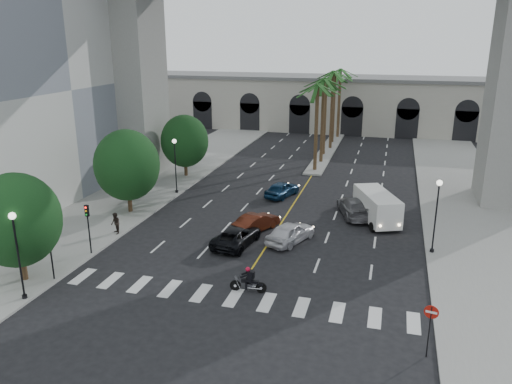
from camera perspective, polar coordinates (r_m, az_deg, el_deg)
name	(u,v)px	position (r m, az deg, el deg)	size (l,w,h in m)	color
ground	(241,286)	(30.77, -1.72, -10.66)	(140.00, 140.00, 0.00)	black
sidewalk_left	(138,193)	(49.16, -13.34, -0.13)	(8.00, 100.00, 0.15)	gray
sidewalk_right	(474,223)	(43.91, 23.62, -3.28)	(8.00, 100.00, 0.15)	gray
median	(327,151)	(66.01, 8.10, 4.62)	(2.00, 24.00, 0.20)	gray
pier_building	(343,103)	(81.96, 9.86, 9.95)	(71.00, 10.50, 8.50)	#BAB5A7
palm_a	(318,89)	(54.80, 7.06, 11.61)	(3.20, 3.20, 10.30)	#47331E
palm_b	(324,83)	(58.70, 7.78, 12.23)	(3.20, 3.20, 10.60)	#47331E
palm_c	(326,84)	(62.73, 8.01, 12.12)	(3.20, 3.20, 10.10)	#47331E
palm_d	(333,76)	(66.58, 8.83, 13.01)	(3.20, 3.20, 10.90)	#47331E
palm_e	(335,77)	(70.60, 9.01, 12.86)	(3.20, 3.20, 10.40)	#47331E
palm_f	(341,73)	(74.51, 9.64, 13.27)	(3.20, 3.20, 10.70)	#47331E
street_tree_near	(17,220)	(32.88, -25.69, -2.91)	(5.20, 5.20, 6.89)	#382616
street_tree_mid	(127,165)	(42.92, -14.53, 2.99)	(5.44, 5.44, 7.21)	#382616
street_tree_far	(185,141)	(53.43, -8.15, 5.78)	(5.04, 5.04, 6.68)	#382616
lamp_post_left_near	(17,249)	(30.75, -25.63, -5.86)	(0.40, 0.40, 5.35)	black
lamp_post_left_far	(175,161)	(47.60, -9.21, 3.48)	(0.40, 0.40, 5.35)	black
lamp_post_right	(436,210)	(35.87, 19.92, -1.96)	(0.40, 0.40, 5.35)	black
traffic_signal_near	(50,243)	(32.70, -22.52, -5.45)	(0.25, 0.18, 3.65)	black
traffic_signal_far	(88,221)	(35.67, -18.66, -3.15)	(0.25, 0.18, 3.65)	black
motorcycle_rider	(249,281)	(29.78, -0.77, -10.09)	(2.22, 0.60, 1.60)	black
car_a	(290,232)	(36.63, 3.96, -4.62)	(1.82, 4.51, 1.54)	silver
car_b	(256,222)	(38.68, 0.06, -3.47)	(1.48, 4.24, 1.40)	#44190D
car_c	(237,236)	(36.14, -2.23, -5.05)	(2.27, 4.93, 1.37)	black
car_d	(355,207)	(42.63, 11.22, -1.68)	(2.22, 5.45, 1.58)	slate
car_e	(282,189)	(46.95, 2.99, 0.34)	(1.73, 4.30, 1.46)	#112E4F
cargo_van	(377,206)	(41.40, 13.65, -1.58)	(4.18, 6.12, 2.45)	silver
pedestrian_a	(21,235)	(39.02, -25.24, -4.45)	(0.67, 0.44, 1.83)	black
pedestrian_b	(115,223)	(39.14, -15.77, -3.47)	(0.80, 0.62, 1.65)	black
do_not_enter_sign	(430,320)	(25.00, 19.31, -13.64)	(0.66, 0.17, 2.73)	black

